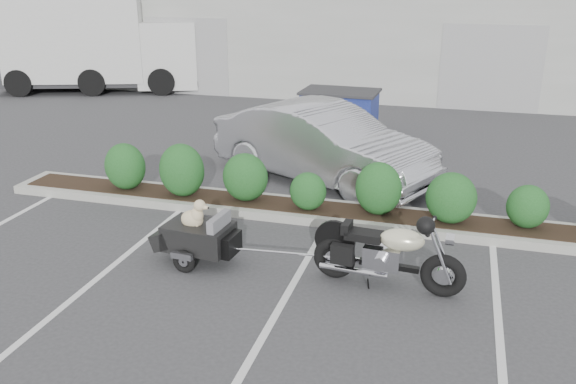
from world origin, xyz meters
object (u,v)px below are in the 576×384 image
(sedan, at_px, (323,144))
(delivery_truck, at_px, (102,45))
(pet_trailer, at_px, (198,235))
(motorcycle, at_px, (387,255))
(dumpster, at_px, (340,114))

(sedan, relative_size, delivery_truck, 0.63)
(pet_trailer, distance_m, sedan, 4.28)
(motorcycle, relative_size, pet_trailer, 1.25)
(pet_trailer, xyz_separation_m, delivery_truck, (-8.93, 11.96, 1.16))
(delivery_truck, bearing_deg, sedan, -57.24)
(motorcycle, xyz_separation_m, sedan, (-1.85, 4.18, 0.30))
(delivery_truck, bearing_deg, dumpster, -43.83)
(dumpster, bearing_deg, sedan, -82.63)
(motorcycle, xyz_separation_m, delivery_truck, (-11.71, 11.99, 1.10))
(motorcycle, distance_m, sedan, 4.58)
(motorcycle, distance_m, pet_trailer, 2.78)
(pet_trailer, height_order, sedan, sedan)
(motorcycle, xyz_separation_m, pet_trailer, (-2.78, 0.02, -0.06))
(pet_trailer, distance_m, dumpster, 7.55)
(motorcycle, height_order, pet_trailer, motorcycle)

